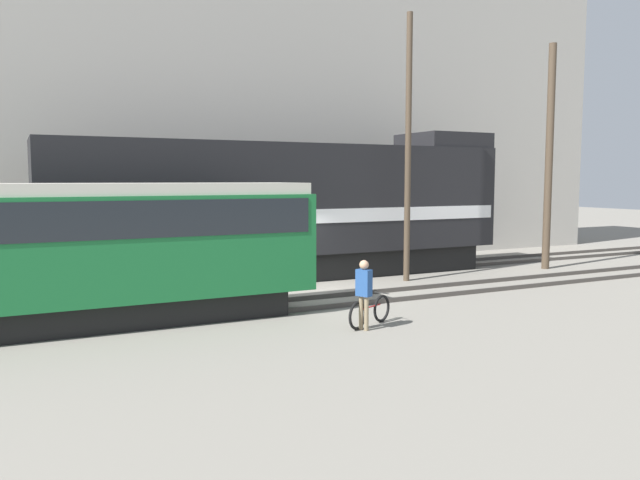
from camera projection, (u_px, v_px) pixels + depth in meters
The scene contains 10 objects.
ground_plane at pixel (312, 293), 20.32m from camera, with size 120.00×120.00×0.00m, color gray.
track_near at pixel (339, 300), 18.70m from camera, with size 60.00×1.51×0.14m.
track_far at pixel (276, 277), 23.05m from camera, with size 60.00×1.51×0.14m.
building_backdrop at pixel (218, 92), 28.39m from camera, with size 40.12×6.00×15.26m.
freight_locomotive at pixel (290, 209), 23.06m from camera, with size 17.15×3.04×5.55m.
streetcar at pixel (73, 246), 15.23m from camera, with size 12.05×2.54×3.59m.
bicycle at pixel (370, 312), 15.68m from camera, with size 1.65×0.84×0.77m.
person at pixel (364, 288), 15.15m from camera, with size 0.35×0.42×1.73m.
utility_pole_left at pixel (408, 149), 22.25m from camera, with size 0.22×0.22×9.52m.
utility_pole_center at pixel (549, 158), 25.33m from camera, with size 0.31×0.31×9.11m.
Camera 1 is at (-8.73, -18.06, 3.68)m, focal length 35.00 mm.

